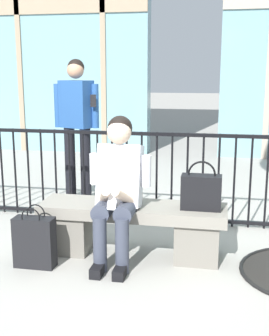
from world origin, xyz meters
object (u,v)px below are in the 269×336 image
(shopping_bag, at_px, (35,242))
(seated_person_with_phone, at_px, (118,185))
(stone_bench, at_px, (132,225))
(bystander_at_railing, at_px, (77,119))
(handbag_on_bench, at_px, (201,191))

(shopping_bag, bearing_deg, seated_person_with_phone, 22.92)
(stone_bench, xyz_separation_m, bystander_at_railing, (-1.00, 1.57, 0.73))
(stone_bench, bearing_deg, seated_person_with_phone, -126.69)
(stone_bench, distance_m, bystander_at_railing, 2.00)
(seated_person_with_phone, distance_m, handbag_on_bench, 0.69)
(stone_bench, distance_m, handbag_on_bench, 0.67)
(stone_bench, bearing_deg, bystander_at_railing, 122.45)
(seated_person_with_phone, relative_size, handbag_on_bench, 2.98)
(seated_person_with_phone, bearing_deg, stone_bench, 53.31)
(bystander_at_railing, bearing_deg, shopping_bag, -82.25)
(handbag_on_bench, bearing_deg, seated_person_with_phone, -170.04)
(handbag_on_bench, xyz_separation_m, shopping_bag, (-1.31, -0.39, -0.39))
(stone_bench, distance_m, shopping_bag, 0.83)
(shopping_bag, bearing_deg, handbag_on_bench, 16.45)
(handbag_on_bench, relative_size, shopping_bag, 0.79)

